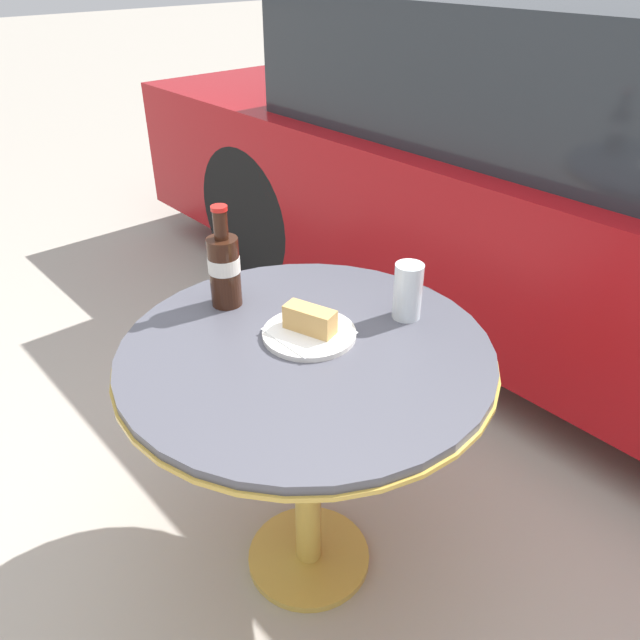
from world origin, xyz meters
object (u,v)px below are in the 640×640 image
(cola_bottle_left, at_px, (224,267))
(parked_car, at_px, (622,191))
(bistro_table, at_px, (306,388))
(drinking_glass, at_px, (408,293))
(lunch_plate_near, at_px, (309,329))

(cola_bottle_left, distance_m, parked_car, 1.71)
(cola_bottle_left, bearing_deg, bistro_table, 4.55)
(cola_bottle_left, height_order, drinking_glass, cola_bottle_left)
(bistro_table, bearing_deg, lunch_plate_near, 129.08)
(bistro_table, bearing_deg, drinking_glass, 77.55)
(bistro_table, height_order, parked_car, parked_car)
(drinking_glass, bearing_deg, lunch_plate_near, -110.69)
(lunch_plate_near, bearing_deg, parked_car, 93.07)
(drinking_glass, height_order, parked_car, parked_car)
(cola_bottle_left, bearing_deg, drinking_glass, 40.55)
(bistro_table, xyz_separation_m, lunch_plate_near, (-0.03, 0.03, 0.13))
(cola_bottle_left, relative_size, lunch_plate_near, 1.19)
(bistro_table, relative_size, drinking_glass, 6.16)
(lunch_plate_near, bearing_deg, cola_bottle_left, -167.08)
(drinking_glass, xyz_separation_m, lunch_plate_near, (-0.08, -0.22, -0.04))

